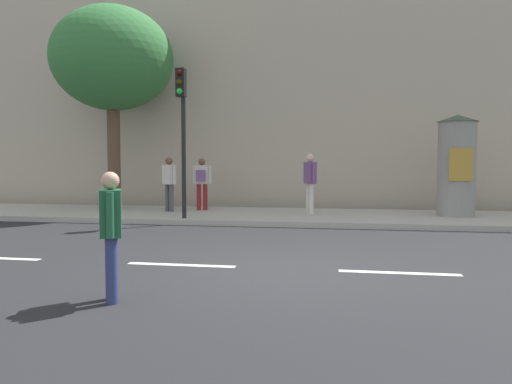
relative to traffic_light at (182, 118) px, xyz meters
name	(u,v)px	position (x,y,z in m)	size (l,w,h in m)	color
ground_plane	(286,269)	(3.40, -5.24, -2.86)	(80.00, 80.00, 0.00)	#232326
sidewalk_curb	(313,217)	(3.40, 1.76, -2.79)	(36.00, 4.00, 0.15)	#B2ADA3
lane_markings	(286,269)	(3.40, -5.24, -2.86)	(25.80, 0.16, 0.01)	silver
building_backdrop	(322,88)	(3.40, 6.76, 1.69)	(36.00, 5.00, 9.10)	#B7A893
traffic_light	(182,118)	(0.00, 0.00, 0.00)	(0.24, 0.45, 4.01)	black
poster_column	(457,165)	(7.43, 2.00, -1.26)	(1.14, 1.14, 2.86)	gray
street_tree	(112,60)	(-3.14, 2.43, 2.13)	(3.92, 3.92, 6.55)	brown
pedestrian_in_dark_shirt	(111,227)	(1.56, -7.42, -1.96)	(0.39, 0.55, 1.55)	navy
pedestrian_in_red_top	(310,179)	(3.30, 1.84, -1.67)	(0.41, 0.52, 1.78)	silver
pedestrian_tallest	(169,180)	(-1.04, 1.84, -1.74)	(0.50, 0.40, 1.68)	#4C4C51
pedestrian_with_backpack	(202,179)	(-0.18, 2.46, -1.73)	(0.60, 0.41, 1.66)	maroon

